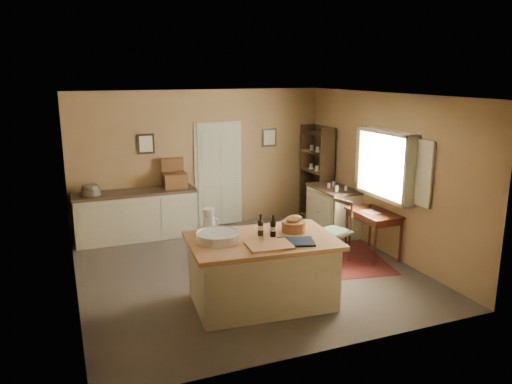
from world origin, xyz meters
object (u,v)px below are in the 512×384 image
sideboard (136,213)px  right_cabinet (333,210)px  writing_desk (373,217)px  work_island (261,269)px  shelving_unit (319,174)px  desk_chair (333,232)px

sideboard → right_cabinet: sideboard is taller
writing_desk → sideboard: bearing=146.0°
writing_desk → right_cabinet: (-0.00, 1.31, -0.21)m
work_island → right_cabinet: size_ratio=1.80×
right_cabinet → shelving_unit: size_ratio=0.56×
writing_desk → work_island: bearing=-158.5°
right_cabinet → work_island: bearing=-136.9°
sideboard → desk_chair: bearing=-40.0°
writing_desk → shelving_unit: size_ratio=0.47×
writing_desk → desk_chair: (-0.73, 0.03, -0.18)m
sideboard → writing_desk: (3.54, -2.38, 0.19)m
desk_chair → shelving_unit: (0.89, 2.15, 0.49)m
sideboard → right_cabinet: size_ratio=1.99×
work_island → sideboard: (-1.13, 3.33, -0.00)m
work_island → shelving_unit: shelving_unit is taller
right_cabinet → shelving_unit: bearing=80.2°
writing_desk → shelving_unit: 2.21m
work_island → writing_desk: 2.59m
writing_desk → right_cabinet: 1.33m
desk_chair → shelving_unit: 2.38m
desk_chair → right_cabinet: bearing=42.8°
shelving_unit → desk_chair: bearing=-112.4°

